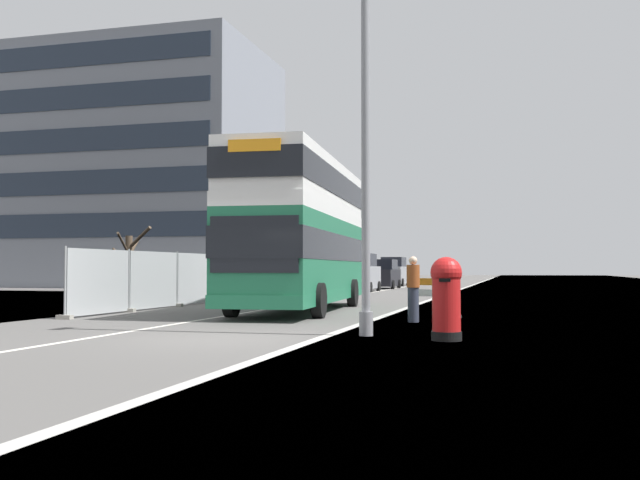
% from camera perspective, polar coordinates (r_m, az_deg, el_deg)
% --- Properties ---
extents(ground, '(140.00, 280.00, 0.10)m').
position_cam_1_polar(ground, '(14.83, -5.50, -7.82)').
color(ground, '#565451').
extents(double_decker_bus, '(3.43, 11.30, 4.91)m').
position_cam_1_polar(double_decker_bus, '(24.27, -1.51, 0.65)').
color(double_decker_bus, '#1E6B47').
rests_on(double_decker_bus, ground).
extents(lamppost_foreground, '(0.29, 0.70, 9.65)m').
position_cam_1_polar(lamppost_foreground, '(15.65, 3.56, 9.52)').
color(lamppost_foreground, gray).
rests_on(lamppost_foreground, ground).
extents(red_pillar_postbox, '(0.62, 0.62, 1.63)m').
position_cam_1_polar(red_pillar_postbox, '(14.53, 9.78, -4.20)').
color(red_pillar_postbox, black).
rests_on(red_pillar_postbox, ground).
extents(roadworks_barrier, '(1.53, 0.79, 1.12)m').
position_cam_1_polar(roadworks_barrier, '(21.25, 8.88, -4.12)').
color(roadworks_barrier, orange).
rests_on(roadworks_barrier, ground).
extents(construction_site_fence, '(0.44, 20.60, 2.02)m').
position_cam_1_polar(construction_site_fence, '(30.37, -8.20, -3.01)').
color(construction_site_fence, '#A8AAAD').
rests_on(construction_site_fence, ground).
extents(car_oncoming_near, '(1.99, 4.29, 2.28)m').
position_cam_1_polar(car_oncoming_near, '(44.21, 3.10, -2.64)').
color(car_oncoming_near, gray).
rests_on(car_oncoming_near, ground).
extents(car_receding_mid, '(1.95, 4.28, 2.01)m').
position_cam_1_polar(car_receding_mid, '(51.04, 4.94, -2.71)').
color(car_receding_mid, black).
rests_on(car_receding_mid, ground).
extents(car_receding_far, '(2.01, 4.55, 2.29)m').
position_cam_1_polar(car_receding_far, '(59.42, 5.75, -2.51)').
color(car_receding_far, gray).
rests_on(car_receding_far, ground).
extents(bare_tree_far_verge_near, '(2.72, 3.11, 3.71)m').
position_cam_1_polar(bare_tree_far_verge_near, '(42.11, -14.56, -1.45)').
color(bare_tree_far_verge_near, '#4C3D2D').
rests_on(bare_tree_far_verge_near, ground).
extents(pedestrian_at_kerb, '(0.34, 0.34, 1.71)m').
position_cam_1_polar(pedestrian_at_kerb, '(19.30, 7.24, -3.80)').
color(pedestrian_at_kerb, '#2D3342').
rests_on(pedestrian_at_kerb, ground).
extents(backdrop_office_block, '(27.49, 13.71, 18.19)m').
position_cam_1_polar(backdrop_office_block, '(61.88, -16.99, 5.04)').
color(backdrop_office_block, gray).
rests_on(backdrop_office_block, ground).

